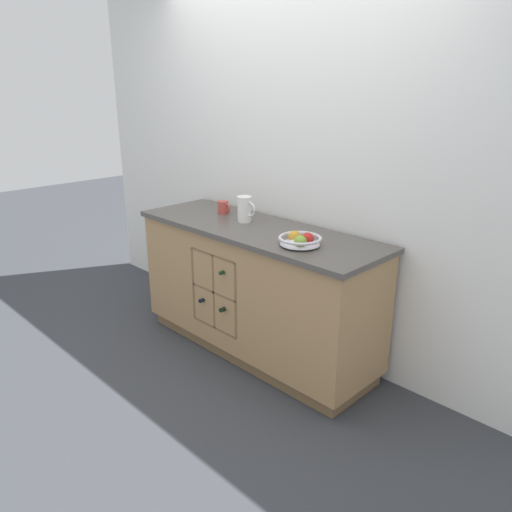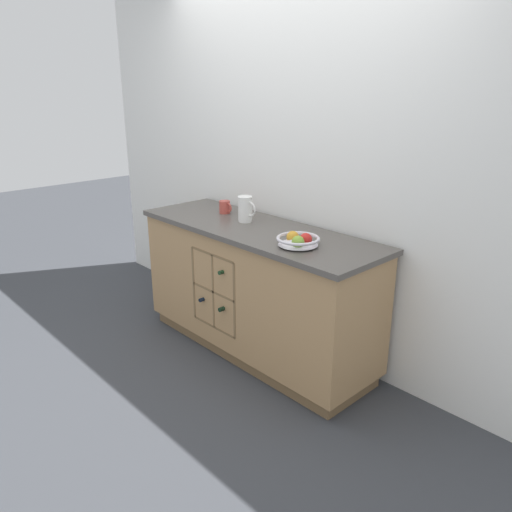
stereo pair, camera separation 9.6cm
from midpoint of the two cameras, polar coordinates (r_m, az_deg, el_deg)
ground_plane at (r=3.64m, az=-0.77°, el=-10.60°), size 14.00×14.00×0.00m
back_wall at (r=3.45m, az=3.37°, el=10.27°), size 4.40×0.06×2.55m
kitchen_island at (r=3.43m, az=-0.84°, el=-3.90°), size 1.83×0.62×0.91m
fruit_bowl at (r=2.90m, az=4.14°, el=1.88°), size 0.25×0.25×0.08m
white_pitcher at (r=3.40m, az=-2.09°, el=5.44°), size 0.15×0.10×0.18m
ceramic_mug at (r=3.64m, az=-4.50°, el=5.57°), size 0.12×0.08×0.09m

